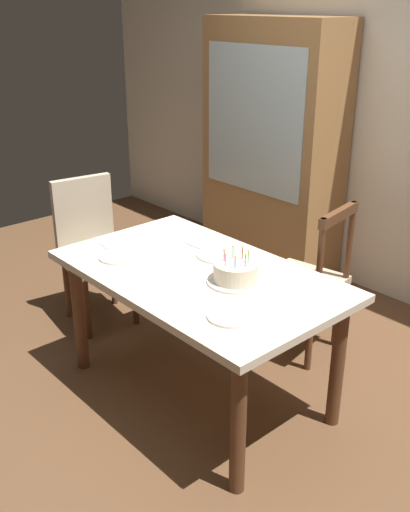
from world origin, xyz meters
name	(u,v)px	position (x,y,z in m)	size (l,w,h in m)	color
ground	(199,392)	(0.00, 0.00, 0.00)	(6.40, 6.40, 0.00)	brown
back_wall	(409,115)	(0.00, 1.85, 1.30)	(6.40, 0.10, 2.60)	silver
dining_table	(199,288)	(0.00, 0.00, 0.64)	(1.49, 0.89, 0.74)	beige
birthday_cake	(236,273)	(0.22, 0.05, 0.79)	(0.28, 0.28, 0.17)	silver
plate_near_celebrant	(120,256)	(-0.41, -0.20, 0.74)	(0.22, 0.22, 0.01)	white
plate_far_side	(217,255)	(-0.07, 0.20, 0.74)	(0.22, 0.22, 0.01)	white
plate_near_guest	(232,315)	(0.45, -0.20, 0.74)	(0.22, 0.22, 0.01)	white
fork_near_celebrant	(106,248)	(-0.57, -0.18, 0.74)	(0.18, 0.02, 0.01)	silver
fork_far_side	(198,247)	(-0.23, 0.20, 0.74)	(0.18, 0.02, 0.01)	silver
chair_spindle_back	(306,282)	(0.09, 0.77, 0.46)	(0.51, 0.51, 0.95)	tan
chair_upholstered	(92,243)	(-1.13, 0.06, 0.53)	(0.50, 0.50, 0.95)	tan
china_cabinet	(272,150)	(-0.93, 1.56, 0.95)	(1.10, 0.45, 1.90)	#9E7042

